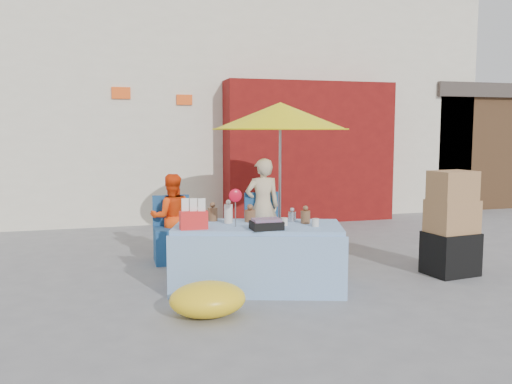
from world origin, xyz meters
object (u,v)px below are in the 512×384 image
object	(u,v)px
chair_right	(265,237)
box_stack	(451,227)
market_table	(257,256)
vendor_beige	(263,206)
umbrella	(280,117)
vendor_orange	(171,217)
chair_left	(173,242)

from	to	relation	value
chair_right	box_stack	size ratio (longest dim) A/B	0.69
market_table	box_stack	size ratio (longest dim) A/B	1.61
vendor_beige	umbrella	world-z (taller)	umbrella
market_table	umbrella	world-z (taller)	umbrella
market_table	vendor_orange	world-z (taller)	vendor_orange
vendor_orange	box_stack	world-z (taller)	box_stack
box_stack	market_table	bearing A→B (deg)	178.19
umbrella	market_table	bearing A→B (deg)	-115.47
chair_right	vendor_beige	bearing A→B (deg)	91.09
chair_right	vendor_orange	distance (m)	1.30
chair_left	vendor_beige	bearing A→B (deg)	7.10
chair_left	umbrella	distance (m)	2.27
box_stack	chair_left	bearing A→B (deg)	153.71
umbrella	chair_right	bearing A→B (deg)	-136.52
vendor_beige	box_stack	xyz separation A→B (m)	(1.83, -1.65, -0.09)
chair_left	chair_right	distance (m)	1.25
umbrella	chair_left	bearing A→B (deg)	-169.61
vendor_orange	umbrella	xyz separation A→B (m)	(1.55, 0.15, 1.32)
vendor_beige	umbrella	distance (m)	1.27
vendor_beige	umbrella	size ratio (longest dim) A/B	0.63
chair_left	vendor_beige	world-z (taller)	vendor_beige
vendor_orange	box_stack	bearing A→B (deg)	152.72
umbrella	box_stack	bearing A→B (deg)	-49.73
market_table	chair_left	bearing A→B (deg)	133.96
chair_left	box_stack	xyz separation A→B (m)	(3.08, -1.52, 0.31)
chair_left	chair_right	xyz separation A→B (m)	(1.25, 0.00, 0.00)
chair_right	vendor_orange	size ratio (longest dim) A/B	0.75
chair_right	market_table	bearing A→B (deg)	-108.96
market_table	chair_left	world-z (taller)	market_table
chair_left	vendor_orange	world-z (taller)	vendor_orange
chair_left	vendor_orange	bearing A→B (deg)	91.09
vendor_orange	umbrella	bearing A→B (deg)	-173.50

